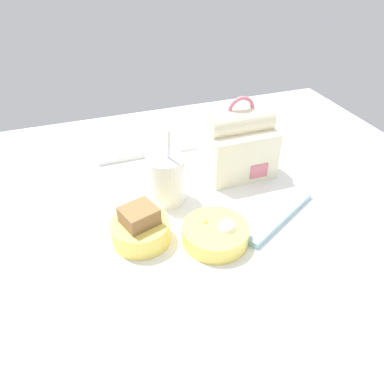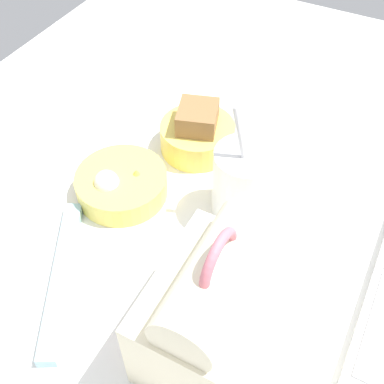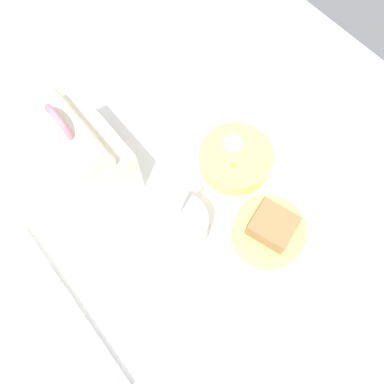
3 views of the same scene
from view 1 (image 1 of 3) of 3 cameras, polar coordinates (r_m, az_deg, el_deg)
desk_surface at (r=88.35cm, az=-0.62°, el=-2.52°), size 140.00×110.00×2.00cm
keyboard at (r=111.05cm, az=-6.17°, el=7.31°), size 32.54×11.35×2.10cm
lunch_bag at (r=96.14cm, az=7.05°, el=7.19°), size 17.05×13.25×20.86cm
soup_cup at (r=86.52cm, az=-3.94°, el=2.14°), size 8.79×8.79×18.97cm
bento_bowl_sandwich at (r=77.50cm, az=-7.86°, el=-5.52°), size 12.20×12.20×8.28cm
bento_bowl_snacks at (r=77.36cm, az=3.57°, el=-6.27°), size 13.76×13.76×5.73cm
computer_mouse at (r=118.86cm, az=4.68°, el=9.80°), size 6.58×8.45×3.37cm
chopstick_case at (r=85.56cm, az=13.55°, el=-3.67°), size 21.87×13.58×1.60cm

